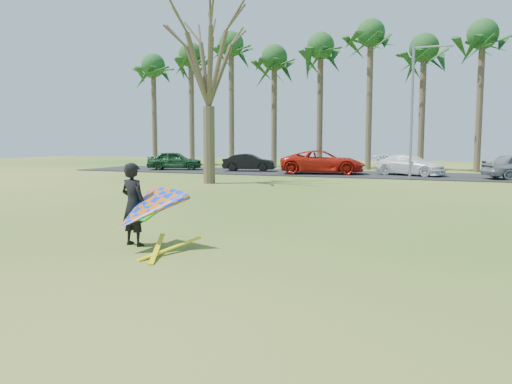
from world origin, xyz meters
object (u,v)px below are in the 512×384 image
at_px(streetlight, 415,105).
at_px(kite_flyer, 142,210).
at_px(bare_tree_left, 208,55).
at_px(car_3, 410,165).
at_px(car_0, 175,161).
at_px(car_2, 323,162).
at_px(car_1, 249,163).

bearing_deg(streetlight, kite_flyer, -99.93).
bearing_deg(bare_tree_left, car_3, 45.35).
bearing_deg(car_0, bare_tree_left, -161.46).
relative_size(streetlight, car_3, 1.73).
relative_size(car_2, kite_flyer, 2.42).
relative_size(car_1, car_3, 0.84).
bearing_deg(car_0, car_2, -112.54).
height_order(streetlight, car_3, streetlight).
bearing_deg(car_3, car_0, 114.50).
xyz_separation_m(streetlight, car_2, (-6.13, 2.18, -3.60)).
bearing_deg(car_0, car_3, -109.86).
relative_size(streetlight, kite_flyer, 3.35).
distance_m(bare_tree_left, car_0, 13.73).
relative_size(car_2, car_3, 1.25).
xyz_separation_m(bare_tree_left, car_1, (-1.82, 10.03, -6.22)).
distance_m(bare_tree_left, kite_flyer, 17.62).
bearing_deg(car_3, bare_tree_left, 158.34).
bearing_deg(bare_tree_left, car_1, 100.29).
distance_m(car_1, car_2, 5.91).
height_order(car_0, car_1, car_0).
bearing_deg(car_2, kite_flyer, 173.30).
distance_m(bare_tree_left, car_2, 11.71).
xyz_separation_m(bare_tree_left, car_2, (4.03, 9.18, -6.05)).
height_order(car_0, car_2, car_2).
height_order(streetlight, car_1, streetlight).
xyz_separation_m(bare_tree_left, kite_flyer, (6.25, -15.32, -6.05)).
height_order(car_1, kite_flyer, kite_flyer).
distance_m(streetlight, car_2, 7.44).
height_order(streetlight, kite_flyer, streetlight).
bearing_deg(streetlight, car_2, 160.45).
relative_size(car_1, kite_flyer, 1.63).
relative_size(bare_tree_left, car_1, 2.50).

